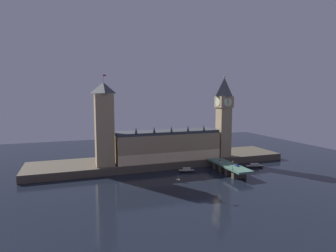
{
  "coord_description": "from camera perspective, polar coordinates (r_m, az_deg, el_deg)",
  "views": [
    {
      "loc": [
        -75.52,
        -188.75,
        59.6
      ],
      "look_at": [
        -1.07,
        20.0,
        35.51
      ],
      "focal_mm": 30.0,
      "sensor_mm": 36.0,
      "label": 1
    }
  ],
  "objects": [
    {
      "name": "ground_plane",
      "position": [
        211.86,
        2.12,
        -10.14
      ],
      "size": [
        400.0,
        400.0,
        0.0
      ],
      "primitive_type": "plane",
      "color": "black"
    },
    {
      "name": "embankment",
      "position": [
        246.56,
        -1.26,
        -7.1
      ],
      "size": [
        220.0,
        42.0,
        5.78
      ],
      "color": "#4C4438",
      "rests_on": "ground_plane"
    },
    {
      "name": "parliament_hall",
      "position": [
        237.59,
        -0.12,
        -3.88
      ],
      "size": [
        87.55,
        22.83,
        29.44
      ],
      "color": "tan",
      "rests_on": "embankment"
    },
    {
      "name": "clock_tower",
      "position": [
        251.66,
        11.27,
        2.36
      ],
      "size": [
        12.78,
        12.89,
        70.82
      ],
      "color": "tan",
      "rests_on": "embankment"
    },
    {
      "name": "victoria_tower",
      "position": [
        219.61,
        -12.83,
        0.36
      ],
      "size": [
        13.82,
        13.82,
        69.82
      ],
      "color": "tan",
      "rests_on": "embankment"
    },
    {
      "name": "bridge",
      "position": [
        223.91,
        12.25,
        -8.2
      ],
      "size": [
        12.8,
        46.0,
        6.73
      ],
      "color": "#4C7560",
      "rests_on": "ground_plane"
    },
    {
      "name": "car_northbound_lead",
      "position": [
        229.04,
        10.5,
        -7.07
      ],
      "size": [
        1.86,
        3.9,
        1.46
      ],
      "color": "silver",
      "rests_on": "bridge"
    },
    {
      "name": "car_southbound_lead",
      "position": [
        219.39,
        13.79,
        -7.73
      ],
      "size": [
        2.06,
        3.83,
        1.52
      ],
      "color": "navy",
      "rests_on": "bridge"
    },
    {
      "name": "pedestrian_near_rail",
      "position": [
        208.55,
        13.02,
        -8.41
      ],
      "size": [
        0.38,
        0.38,
        1.59
      ],
      "color": "black",
      "rests_on": "bridge"
    },
    {
      "name": "pedestrian_mid_walk",
      "position": [
        224.48,
        13.77,
        -7.38
      ],
      "size": [
        0.38,
        0.38,
        1.63
      ],
      "color": "black",
      "rests_on": "bridge"
    },
    {
      "name": "pedestrian_far_rail",
      "position": [
        233.08,
        9.1,
        -6.77
      ],
      "size": [
        0.38,
        0.38,
        1.63
      ],
      "color": "black",
      "rests_on": "bridge"
    },
    {
      "name": "street_lamp_near",
      "position": [
        207.19,
        13.02,
        -7.6
      ],
      "size": [
        1.34,
        0.6,
        6.43
      ],
      "color": "#2D3333",
      "rests_on": "bridge"
    },
    {
      "name": "street_lamp_mid",
      "position": [
        225.6,
        13.59,
        -6.45
      ],
      "size": [
        1.34,
        0.6,
        6.64
      ],
      "color": "#2D3333",
      "rests_on": "bridge"
    },
    {
      "name": "boat_upstream",
      "position": [
        222.53,
        3.8,
        -9.0
      ],
      "size": [
        13.66,
        6.77,
        3.51
      ],
      "color": "#28282D",
      "rests_on": "ground_plane"
    },
    {
      "name": "boat_downstream",
      "position": [
        246.65,
        17.19,
        -7.76
      ],
      "size": [
        16.09,
        7.14,
        3.41
      ],
      "color": "#28282D",
      "rests_on": "ground_plane"
    }
  ]
}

